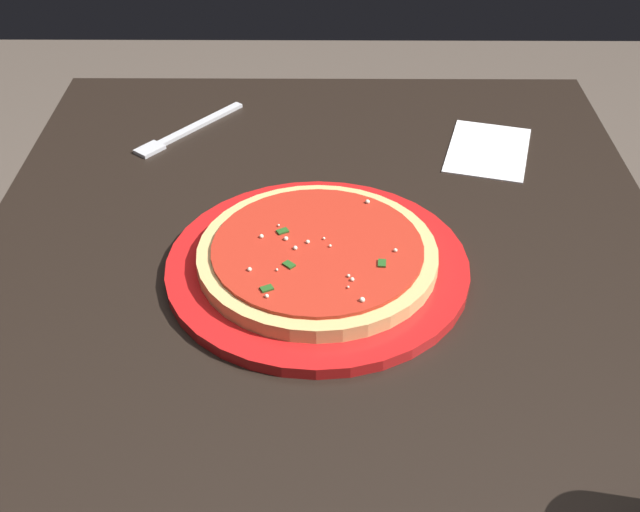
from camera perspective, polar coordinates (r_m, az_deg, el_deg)
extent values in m
cube|color=black|center=(1.46, 12.88, -3.51)|extent=(0.06, 0.06, 0.74)
cube|color=black|center=(1.45, -12.15, -3.42)|extent=(0.06, 0.06, 0.74)
cube|color=black|center=(0.87, 0.45, -1.56)|extent=(0.94, 0.77, 0.03)
cylinder|color=red|center=(0.85, 0.00, -0.74)|extent=(0.32, 0.32, 0.01)
cylinder|color=#DBB26B|center=(0.84, 0.00, 0.03)|extent=(0.25, 0.25, 0.02)
cylinder|color=red|center=(0.84, 0.00, 0.58)|extent=(0.22, 0.22, 0.00)
sphere|color=#EFEACC|center=(0.80, -2.86, -0.97)|extent=(0.00, 0.00, 0.00)
sphere|color=#EFEACC|center=(0.78, 2.19, -2.20)|extent=(0.00, 0.00, 0.00)
sphere|color=#EFEACC|center=(0.79, 2.48, -1.66)|extent=(0.00, 0.00, 0.00)
sphere|color=#EFEACC|center=(0.90, 3.54, 3.84)|extent=(0.01, 0.01, 0.01)
sphere|color=#EFEACC|center=(0.83, 5.52, 0.40)|extent=(0.00, 0.00, 0.00)
sphere|color=#EFEACC|center=(0.84, 0.51, 1.25)|extent=(0.00, 0.00, 0.00)
sphere|color=#EFEACC|center=(0.83, 0.90, 0.72)|extent=(0.00, 0.00, 0.00)
sphere|color=#EFEACC|center=(0.83, -1.57, 0.57)|extent=(0.00, 0.00, 0.00)
sphere|color=#EFEACC|center=(0.85, -3.97, 1.39)|extent=(0.00, 0.00, 0.00)
sphere|color=#EFEACC|center=(0.79, 2.22, -1.40)|extent=(0.00, 0.00, 0.00)
sphere|color=#EFEACC|center=(0.77, -3.58, -2.83)|extent=(0.00, 0.00, 0.00)
sphere|color=#EFEACC|center=(0.84, -0.69, 0.91)|extent=(0.00, 0.00, 0.00)
sphere|color=#EFEACC|center=(0.84, -2.23, 1.23)|extent=(0.00, 0.00, 0.00)
sphere|color=#EFEACC|center=(0.86, -2.76, 2.18)|extent=(0.00, 0.00, 0.00)
sphere|color=#EFEACC|center=(0.81, -4.80, -0.95)|extent=(0.00, 0.00, 0.00)
sphere|color=#EFEACC|center=(0.77, 3.19, -3.10)|extent=(0.01, 0.01, 0.01)
cube|color=#23561E|center=(0.86, -2.47, 1.77)|extent=(0.01, 0.01, 0.00)
cube|color=#23561E|center=(0.81, 4.58, -0.51)|extent=(0.01, 0.01, 0.00)
cube|color=#23561E|center=(0.81, -2.01, -0.61)|extent=(0.01, 0.01, 0.00)
cube|color=#23561E|center=(0.78, -3.58, -2.29)|extent=(0.01, 0.01, 0.00)
cube|color=white|center=(1.09, 11.90, 7.32)|extent=(0.16, 0.13, 0.00)
cube|color=silver|center=(1.14, -8.22, 9.23)|extent=(0.12, 0.10, 0.00)
cube|color=silver|center=(1.09, -11.78, 7.37)|extent=(0.04, 0.04, 0.00)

